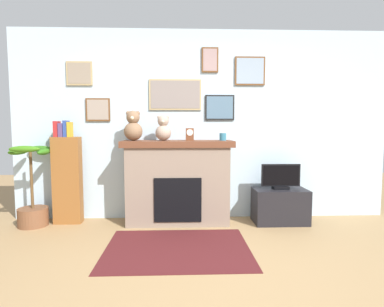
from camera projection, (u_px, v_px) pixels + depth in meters
The scene contains 12 objects.
ground_plane at pixel (219, 287), 2.50m from camera, with size 12.00×12.00×0.00m, color #9E7C51.
back_wall at pixel (202, 125), 4.38m from camera, with size 5.20×0.15×2.60m.
fireplace at pixel (178, 181), 4.14m from camera, with size 1.45×0.53×1.10m.
bookshelf at pixel (67, 177), 4.11m from camera, with size 0.36×0.16×1.36m.
potted_plant at pixel (33, 199), 4.02m from camera, with size 0.48×0.53×1.05m.
tv_stand at pixel (280, 206), 4.15m from camera, with size 0.70×0.40×0.46m, color black.
television at pixel (281, 177), 4.12m from camera, with size 0.51×0.14×0.33m.
area_rug at pixel (177, 248), 3.28m from camera, with size 1.51×1.17×0.01m, color #4D191B.
candle_jar at pixel (223, 137), 4.09m from camera, with size 0.09×0.09×0.10m, color teal.
mantel_clock at pixel (190, 134), 4.07m from camera, with size 0.10×0.08×0.16m.
teddy_bear_brown at pixel (133, 127), 4.04m from camera, with size 0.24×0.24×0.39m.
teddy_bear_grey at pixel (163, 129), 4.05m from camera, with size 0.21×0.21×0.33m.
Camera 1 is at (-0.31, -2.39, 1.28)m, focal length 29.17 mm.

